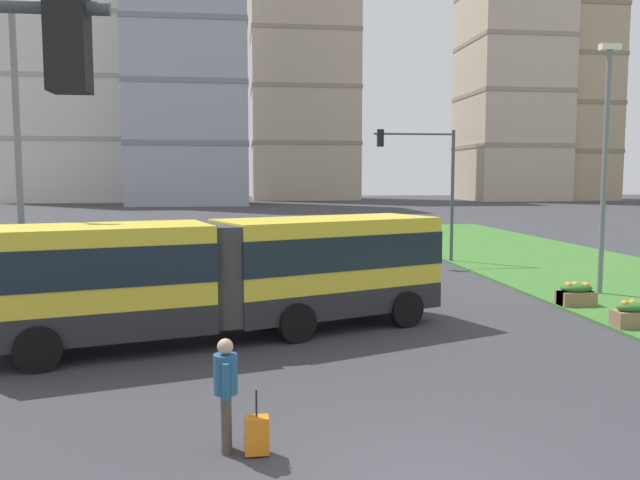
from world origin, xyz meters
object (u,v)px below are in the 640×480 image
object	(u,v)px
car_black_sedan	(166,246)
flower_planter_3	(577,294)
flower_planter_4	(575,294)
traffic_light_far_right	(428,172)
apartment_tower_westcentre	(188,60)
articulated_bus	(229,274)
pedestrian_crossing	(226,387)
streetlight_left	(18,149)
apartment_tower_centre	(304,65)
rolling_suitcase	(257,435)
streetlight_median	(605,159)
apartment_tower_west	(68,54)
apartment_tower_east	(565,85)
flower_planter_2	(634,314)
apartment_tower_eastcentre	(512,71)

from	to	relation	value
car_black_sedan	flower_planter_3	size ratio (longest dim) A/B	4.18
car_black_sedan	flower_planter_4	bearing A→B (deg)	-42.13
traffic_light_far_right	apartment_tower_westcentre	world-z (taller)	apartment_tower_westcentre
articulated_bus	apartment_tower_westcentre	xyz separation A→B (m)	(-6.78, 80.31, 19.24)
pedestrian_crossing	flower_planter_4	bearing A→B (deg)	41.43
car_black_sedan	traffic_light_far_right	bearing A→B (deg)	-8.46
streetlight_left	apartment_tower_centre	size ratio (longest dim) A/B	0.19
rolling_suitcase	apartment_tower_centre	distance (m)	110.57
streetlight_left	traffic_light_far_right	bearing A→B (deg)	36.90
car_black_sedan	apartment_tower_centre	distance (m)	89.31
streetlight_median	flower_planter_4	bearing A→B (deg)	-136.48
traffic_light_far_right	apartment_tower_centre	distance (m)	88.97
apartment_tower_west	apartment_tower_east	distance (m)	85.38
flower_planter_3	apartment_tower_west	world-z (taller)	apartment_tower_west
flower_planter_3	traffic_light_far_right	world-z (taller)	traffic_light_far_right
apartment_tower_east	flower_planter_2	bearing A→B (deg)	-116.56
rolling_suitcase	flower_planter_3	xyz separation A→B (m)	(10.36, 9.62, 0.11)
pedestrian_crossing	traffic_light_far_right	distance (m)	22.67
flower_planter_3	apartment_tower_westcentre	bearing A→B (deg)	102.74
articulated_bus	flower_planter_4	world-z (taller)	articulated_bus
pedestrian_crossing	flower_planter_2	xyz separation A→B (m)	(10.81, 6.46, -0.58)
articulated_bus	streetlight_left	xyz separation A→B (m)	(-5.74, 2.15, 3.24)
rolling_suitcase	apartment_tower_westcentre	distance (m)	90.27
flower_planter_4	apartment_tower_centre	bearing A→B (deg)	89.34
traffic_light_far_right	flower_planter_3	bearing A→B (deg)	-81.57
articulated_bus	traffic_light_far_right	size ratio (longest dim) A/B	1.88
rolling_suitcase	traffic_light_far_right	size ratio (longest dim) A/B	0.15
flower_planter_4	streetlight_median	distance (m)	5.04
apartment_tower_eastcentre	car_black_sedan	bearing A→B (deg)	-123.25
rolling_suitcase	apartment_tower_eastcentre	world-z (taller)	apartment_tower_eastcentre
traffic_light_far_right	apartment_tower_west	bearing A→B (deg)	113.97
apartment_tower_eastcentre	apartment_tower_westcentre	bearing A→B (deg)	-166.80
flower_planter_4	apartment_tower_west	xyz separation A→B (m)	(-38.09, 92.90, 23.59)
flower_planter_3	flower_planter_2	bearing A→B (deg)	-90.00
car_black_sedan	apartment_tower_westcentre	distance (m)	68.20
car_black_sedan	streetlight_left	size ratio (longest dim) A/B	0.52
flower_planter_3	streetlight_left	xyz separation A→B (m)	(-16.59, -0.19, 4.47)
flower_planter_4	traffic_light_far_right	size ratio (longest dim) A/B	0.17
apartment_tower_eastcentre	apartment_tower_west	bearing A→B (deg)	178.28
apartment_tower_east	traffic_light_far_right	bearing A→B (deg)	-121.28
articulated_bus	apartment_tower_westcentre	distance (m)	82.86
car_black_sedan	flower_planter_3	xyz separation A→B (m)	(14.13, -12.89, -0.33)
rolling_suitcase	streetlight_left	size ratio (longest dim) A/B	0.11
traffic_light_far_right	apartment_tower_eastcentre	bearing A→B (deg)	64.19
streetlight_median	flower_planter_2	bearing A→B (deg)	-111.26
apartment_tower_centre	flower_planter_3	bearing A→B (deg)	-90.66
flower_planter_2	apartment_tower_centre	distance (m)	103.46
rolling_suitcase	flower_planter_3	world-z (taller)	rolling_suitcase
car_black_sedan	streetlight_left	bearing A→B (deg)	-100.65
flower_planter_3	streetlight_median	distance (m)	5.09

